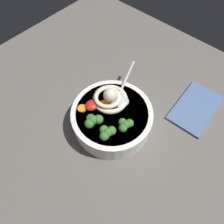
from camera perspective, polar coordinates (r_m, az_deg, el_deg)
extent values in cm
cube|color=#5B5651|center=(59.76, -2.86, -5.59)|extent=(106.53, 106.53, 3.25)
cylinder|color=white|center=(56.24, 0.00, -1.73)|extent=(22.02, 22.02, 6.48)
cylinder|color=gold|center=(56.02, 0.00, -1.60)|extent=(19.37, 19.37, 5.96)
torus|color=beige|center=(54.98, -0.53, 3.69)|extent=(9.57, 9.57, 1.32)
torus|color=beige|center=(54.02, -1.30, 4.17)|extent=(10.25, 10.25, 1.19)
sphere|color=beige|center=(53.59, -0.54, 4.75)|extent=(3.71, 3.71, 3.71)
ellipsoid|color=#B7B7BC|center=(54.79, 1.42, 3.65)|extent=(6.27, 7.18, 1.60)
cylinder|color=#B7B7BC|center=(59.24, 3.91, 9.20)|extent=(14.28, 6.15, 0.80)
ellipsoid|color=red|center=(53.91, -5.80, 1.90)|extent=(3.63, 3.27, 1.63)
cylinder|color=#7A9E60|center=(50.65, 3.79, -4.43)|extent=(1.06, 1.06, 1.14)
sphere|color=#38752D|center=(49.22, 3.90, -3.57)|extent=(2.09, 2.09, 2.09)
sphere|color=#38752D|center=(48.99, 3.11, -4.48)|extent=(2.09, 2.09, 2.09)
sphere|color=#38752D|center=(49.59, 4.93, -3.15)|extent=(2.09, 2.09, 2.09)
sphere|color=#38752D|center=(49.64, 2.96, -2.95)|extent=(2.09, 2.09, 2.09)
cylinder|color=#7A9E60|center=(49.57, -1.26, -6.62)|extent=(1.13, 1.13, 1.21)
sphere|color=#38752D|center=(48.02, -1.30, -5.75)|extent=(2.22, 2.22, 2.22)
sphere|color=#38752D|center=(47.87, -2.20, -6.75)|extent=(2.22, 2.22, 2.22)
sphere|color=#38752D|center=(48.31, -0.13, -5.29)|extent=(2.22, 2.22, 2.22)
sphere|color=#38752D|center=(48.52, -2.27, -5.05)|extent=(2.22, 2.22, 2.22)
cylinder|color=#7A9E60|center=(51.03, -4.89, -3.56)|extent=(1.20, 1.20, 1.29)
sphere|color=#38752D|center=(49.43, -5.04, -2.56)|extent=(2.37, 2.37, 2.37)
sphere|color=#38752D|center=(49.28, -5.99, -3.58)|extent=(2.37, 2.37, 2.37)
sphere|color=#38752D|center=(49.70, -3.82, -2.11)|extent=(2.37, 2.37, 2.37)
sphere|color=#38752D|center=(50.05, -6.00, -1.87)|extent=(2.37, 2.37, 2.37)
cylinder|color=orange|center=(54.41, -2.21, 2.04)|extent=(2.87, 2.87, 0.54)
cylinder|color=orange|center=(54.32, -8.48, 0.99)|extent=(2.36, 2.36, 0.54)
cube|color=#4C6693|center=(66.46, 22.51, 1.11)|extent=(18.21, 11.59, 0.80)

